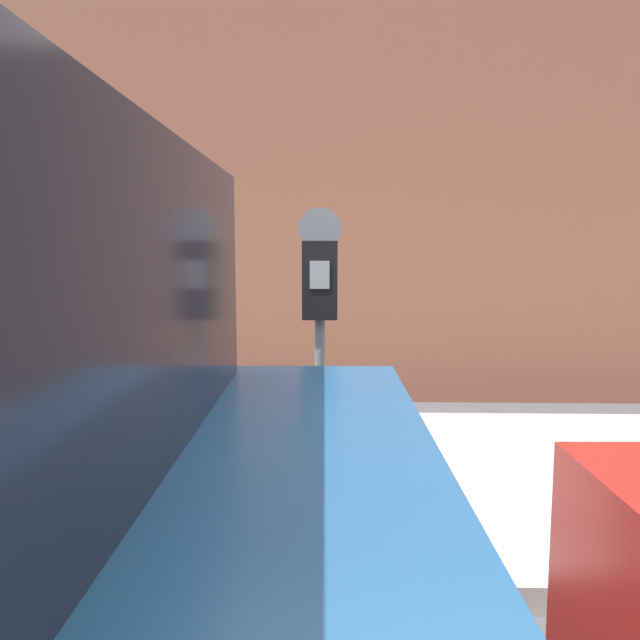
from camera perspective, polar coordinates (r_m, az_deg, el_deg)
The scene contains 3 objects.
sidewalk at distance 4.23m, azimuth -1.91°, elevation -14.26°, with size 24.00×2.80×0.13m.
building_facade at distance 6.46m, azimuth -0.64°, elevation 16.58°, with size 24.00×0.30×5.36m.
parking_meter at distance 3.00m, azimuth -0.00°, elevation 2.12°, with size 0.20×0.12×1.64m.
Camera 1 is at (0.25, -1.74, 1.59)m, focal length 35.00 mm.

